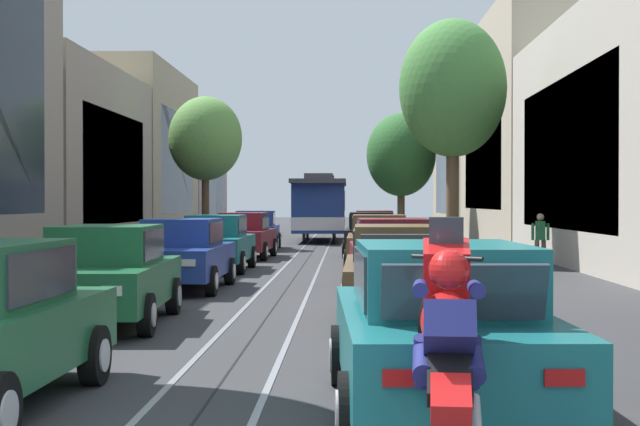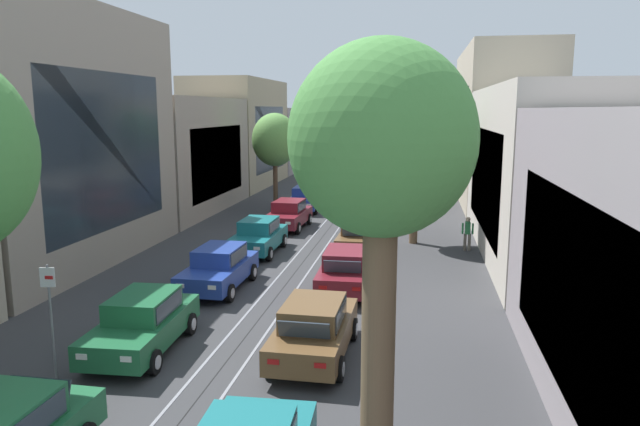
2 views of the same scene
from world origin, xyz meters
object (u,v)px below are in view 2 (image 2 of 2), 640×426
at_px(parked_car_green_second_left, 143,323).
at_px(cable_car_trolley, 355,173).
at_px(parked_car_blue_mid_left, 219,268).
at_px(street_tree_kerb_left_second, 275,140).
at_px(parked_car_teal_fourth_left, 258,236).
at_px(pedestrian_on_left_pavement, 468,232).
at_px(parked_car_maroon_fifth_left, 289,214).
at_px(street_tree_kerb_right_second, 416,132).
at_px(parked_car_black_fifth_right, 370,212).
at_px(street_tree_kerb_right_near, 382,157).
at_px(parked_car_maroon_mid_right, 346,270).
at_px(parked_car_brown_second_right, 314,328).
at_px(parked_car_brown_fourth_right, 360,236).
at_px(parked_car_maroon_sixth_right, 381,198).
at_px(parked_car_blue_sixth_left, 305,199).
at_px(street_tree_kerb_right_mid, 411,136).
at_px(street_sign_post, 51,310).

height_order(parked_car_green_second_left, cable_car_trolley, cable_car_trolley).
distance_m(parked_car_blue_mid_left, street_tree_kerb_left_second, 18.26).
xyz_separation_m(parked_car_teal_fourth_left, pedestrian_on_left_pavement, (9.58, 2.09, 0.10)).
relative_size(parked_car_maroon_fifth_left, pedestrian_on_left_pavement, 2.75).
bearing_deg(street_tree_kerb_right_second, parked_car_black_fifth_right, 122.91).
bearing_deg(cable_car_trolley, parked_car_black_fifth_right, -79.84).
bearing_deg(parked_car_green_second_left, street_tree_kerb_right_near, -41.31).
height_order(parked_car_maroon_mid_right, street_tree_kerb_left_second, street_tree_kerb_left_second).
height_order(parked_car_brown_second_right, pedestrian_on_left_pavement, pedestrian_on_left_pavement).
distance_m(parked_car_brown_second_right, parked_car_black_fifth_right, 18.03).
height_order(parked_car_maroon_mid_right, parked_car_brown_fourth_right, same).
xyz_separation_m(parked_car_green_second_left, parked_car_brown_fourth_right, (4.75, 12.18, 0.00)).
height_order(parked_car_maroon_sixth_right, cable_car_trolley, cable_car_trolley).
height_order(parked_car_blue_sixth_left, street_tree_kerb_right_mid, street_tree_kerb_right_mid).
bearing_deg(street_tree_kerb_right_near, parked_car_teal_fourth_left, 111.18).
bearing_deg(parked_car_brown_second_right, street_sign_post, -157.67).
xyz_separation_m(parked_car_brown_fourth_right, street_tree_kerb_left_second, (-6.83, 11.29, 3.76)).
bearing_deg(parked_car_blue_mid_left, parked_car_blue_sixth_left, 90.32).
xyz_separation_m(parked_car_maroon_mid_right, street_tree_kerb_left_second, (-6.92, 17.18, 3.76)).
bearing_deg(parked_car_brown_fourth_right, parked_car_black_fifth_right, 90.60).
bearing_deg(parked_car_maroon_mid_right, parked_car_maroon_sixth_right, 89.64).
bearing_deg(cable_car_trolley, street_tree_kerb_right_second, -73.80).
bearing_deg(parked_car_brown_fourth_right, parked_car_blue_mid_left, -125.42).
relative_size(parked_car_brown_fourth_right, parked_car_black_fifth_right, 1.00).
height_order(parked_car_maroon_fifth_left, parked_car_brown_second_right, same).
relative_size(parked_car_blue_mid_left, street_tree_kerb_right_mid, 0.66).
relative_size(parked_car_teal_fourth_left, parked_car_black_fifth_right, 0.99).
xyz_separation_m(parked_car_maroon_fifth_left, parked_car_black_fifth_right, (4.43, 1.37, 0.00)).
bearing_deg(parked_car_maroon_sixth_right, street_sign_post, -103.39).
bearing_deg(parked_car_maroon_fifth_left, cable_car_trolley, 80.73).
distance_m(parked_car_maroon_fifth_left, street_tree_kerb_right_near, 24.50).
relative_size(parked_car_green_second_left, parked_car_maroon_fifth_left, 1.00).
xyz_separation_m(parked_car_green_second_left, street_tree_kerb_right_mid, (6.68, 34.04, 3.62)).
height_order(parked_car_maroon_sixth_right, street_tree_kerb_left_second, street_tree_kerb_left_second).
xyz_separation_m(parked_car_blue_sixth_left, street_tree_kerb_left_second, (-2.15, 0.57, 3.76)).
bearing_deg(street_tree_kerb_right_mid, cable_car_trolley, -141.42).
bearing_deg(parked_car_teal_fourth_left, cable_car_trolley, 83.02).
height_order(parked_car_brown_fourth_right, cable_car_trolley, cable_car_trolley).
height_order(parked_car_maroon_fifth_left, parked_car_brown_fourth_right, same).
relative_size(parked_car_blue_mid_left, street_tree_kerb_left_second, 0.69).
relative_size(parked_car_teal_fourth_left, street_sign_post, 1.49).
bearing_deg(street_tree_kerb_right_second, parked_car_maroon_mid_right, -105.70).
xyz_separation_m(parked_car_blue_sixth_left, street_tree_kerb_right_mid, (6.60, 11.14, 3.62)).
bearing_deg(parked_car_maroon_sixth_right, parked_car_teal_fourth_left, -110.76).
relative_size(parked_car_maroon_mid_right, street_sign_post, 1.49).
relative_size(parked_car_blue_sixth_left, street_tree_kerb_right_second, 0.57).
height_order(parked_car_green_second_left, parked_car_brown_second_right, same).
distance_m(parked_car_brown_fourth_right, street_tree_kerb_left_second, 13.72).
bearing_deg(parked_car_brown_fourth_right, cable_car_trolley, 96.98).
bearing_deg(parked_car_blue_mid_left, street_tree_kerb_right_second, 51.59).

